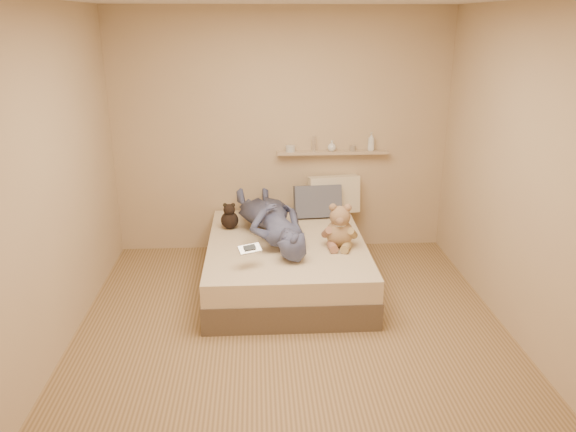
{
  "coord_description": "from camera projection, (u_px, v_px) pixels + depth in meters",
  "views": [
    {
      "loc": [
        -0.27,
        -4.06,
        2.45
      ],
      "look_at": [
        0.0,
        0.65,
        0.8
      ],
      "focal_mm": 35.0,
      "sensor_mm": 36.0,
      "label": 1
    }
  ],
  "objects": [
    {
      "name": "dark_plush",
      "position": [
        230.0,
        217.0,
        5.65
      ],
      "size": [
        0.18,
        0.18,
        0.27
      ],
      "color": "black",
      "rests_on": "bed"
    },
    {
      "name": "pillow_cream",
      "position": [
        334.0,
        194.0,
        6.12
      ],
      "size": [
        0.57,
        0.29,
        0.42
      ],
      "primitive_type": "cube",
      "rotation": [
        -0.11,
        0.0,
        0.15
      ],
      "color": "beige",
      "rests_on": "bed"
    },
    {
      "name": "wall_shelf",
      "position": [
        333.0,
        152.0,
        6.04
      ],
      "size": [
        1.2,
        0.12,
        0.03
      ],
      "primitive_type": "cube",
      "color": "tan",
      "rests_on": "wall_back"
    },
    {
      "name": "teddy_bear",
      "position": [
        340.0,
        229.0,
        5.17
      ],
      "size": [
        0.35,
        0.34,
        0.43
      ],
      "color": "tan",
      "rests_on": "bed"
    },
    {
      "name": "room",
      "position": [
        293.0,
        182.0,
        4.22
      ],
      "size": [
        3.8,
        3.8,
        3.8
      ],
      "color": "#9C7B50",
      "rests_on": "ground"
    },
    {
      "name": "pillow_grey",
      "position": [
        318.0,
        201.0,
        5.99
      ],
      "size": [
        0.52,
        0.26,
        0.36
      ],
      "primitive_type": "cube",
      "rotation": [
        -0.25,
        0.0,
        0.08
      ],
      "color": "slate",
      "rests_on": "bed"
    },
    {
      "name": "game_console",
      "position": [
        250.0,
        249.0,
        4.74
      ],
      "size": [
        0.21,
        0.15,
        0.07
      ],
      "color": "silver",
      "rests_on": "bed"
    },
    {
      "name": "bed",
      "position": [
        286.0,
        262.0,
        5.45
      ],
      "size": [
        1.5,
        1.9,
        0.45
      ],
      "color": "brown",
      "rests_on": "floor"
    },
    {
      "name": "shelf_bottles",
      "position": [
        338.0,
        145.0,
        6.02
      ],
      "size": [
        0.98,
        0.11,
        0.2
      ],
      "color": "silver",
      "rests_on": "wall_shelf"
    },
    {
      "name": "person",
      "position": [
        271.0,
        219.0,
        5.43
      ],
      "size": [
        0.91,
        1.6,
        0.36
      ],
      "primitive_type": "imported",
      "rotation": [
        0.0,
        0.0,
        3.4
      ],
      "color": "#4A5174",
      "rests_on": "bed"
    }
  ]
}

